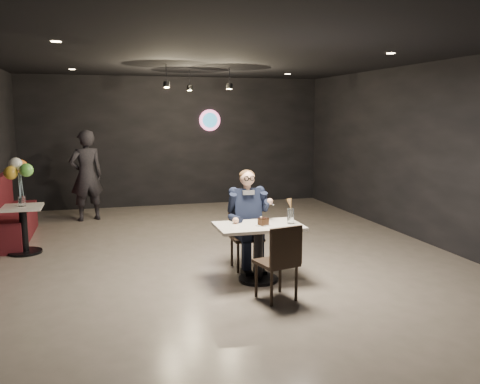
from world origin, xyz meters
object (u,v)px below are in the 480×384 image
object	(u,v)px
seated_man	(247,218)
passerby	(86,176)
chair_near	(276,261)
booth_bench	(12,208)
chair_far	(247,237)
balloon_vase	(22,201)
main_table	(258,253)
side_table	(24,230)
sundae_glass	(291,216)

from	to	relation	value
seated_man	passerby	xyz separation A→B (m)	(-2.21, 4.00, 0.20)
chair_near	booth_bench	xyz separation A→B (m)	(-3.43, 3.92, 0.09)
chair_near	seated_man	xyz separation A→B (m)	(0.00, 1.24, 0.26)
chair_far	balloon_vase	world-z (taller)	chair_far
seated_man	main_table	bearing A→B (deg)	-90.00
main_table	chair_far	bearing A→B (deg)	90.00
main_table	chair_far	world-z (taller)	chair_far
side_table	passerby	distance (m)	2.55
chair_far	booth_bench	size ratio (longest dim) A/B	0.42
side_table	balloon_vase	bearing A→B (deg)	0.00
chair_far	seated_man	size ratio (longest dim) A/B	0.64
booth_bench	balloon_vase	world-z (taller)	booth_bench
balloon_vase	passerby	bearing A→B (deg)	68.47
side_table	balloon_vase	world-z (taller)	balloon_vase
main_table	seated_man	world-z (taller)	seated_man
chair_far	booth_bench	bearing A→B (deg)	141.97
chair_near	seated_man	world-z (taller)	seated_man
main_table	chair_near	world-z (taller)	chair_near
sundae_glass	side_table	world-z (taller)	sundae_glass
sundae_glass	side_table	xyz separation A→B (m)	(-3.54, 2.29, -0.48)
side_table	chair_far	bearing A→B (deg)	-28.25
chair_near	seated_man	size ratio (longest dim) A/B	0.64
chair_near	balloon_vase	world-z (taller)	chair_near
booth_bench	chair_far	bearing A→B (deg)	-38.03
chair_far	side_table	size ratio (longest dim) A/B	1.26
sundae_glass	passerby	world-z (taller)	passerby
chair_near	sundae_glass	xyz separation A→B (m)	(0.42, 0.63, 0.39)
sundae_glass	chair_near	bearing A→B (deg)	-123.46
chair_near	booth_bench	bearing A→B (deg)	117.82
main_table	balloon_vase	xyz separation A→B (m)	(-3.13, 2.23, 0.46)
chair_near	side_table	world-z (taller)	chair_near
balloon_vase	booth_bench	bearing A→B (deg)	106.70
side_table	passerby	xyz separation A→B (m)	(0.92, 2.32, 0.55)
main_table	sundae_glass	size ratio (longest dim) A/B	5.54
booth_bench	passerby	distance (m)	1.83
balloon_vase	seated_man	bearing A→B (deg)	-28.25
seated_man	sundae_glass	xyz separation A→B (m)	(0.42, -0.61, 0.13)
seated_man	chair_far	bearing A→B (deg)	0.00
chair_near	sundae_glass	bearing A→B (deg)	43.18
booth_bench	sundae_glass	bearing A→B (deg)	-40.53
seated_man	booth_bench	distance (m)	4.35
main_table	chair_near	size ratio (longest dim) A/B	1.20
main_table	seated_man	xyz separation A→B (m)	(0.00, 0.55, 0.34)
main_table	passerby	size ratio (longest dim) A/B	0.60
chair_near	balloon_vase	xyz separation A→B (m)	(-3.13, 2.92, 0.37)
main_table	side_table	distance (m)	3.84
seated_man	sundae_glass	size ratio (longest dim) A/B	7.25
side_table	sundae_glass	bearing A→B (deg)	-32.82
chair_far	sundae_glass	world-z (taller)	sundae_glass
chair_far	balloon_vase	xyz separation A→B (m)	(-3.13, 1.68, 0.37)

